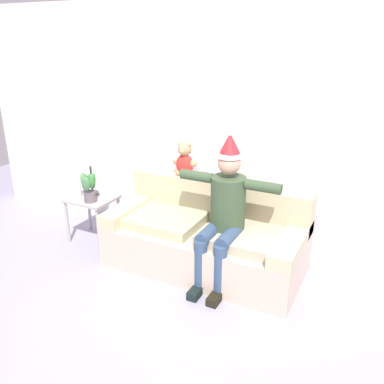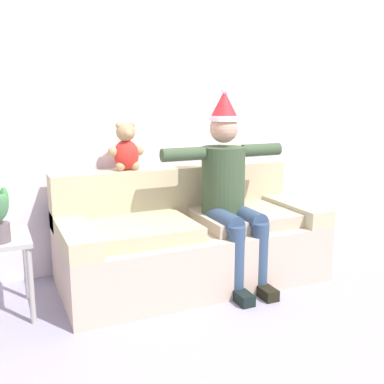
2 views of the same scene
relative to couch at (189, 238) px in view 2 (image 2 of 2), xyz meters
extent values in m
plane|color=#928FA6|center=(0.00, -1.01, -0.33)|extent=(10.00, 10.00, 0.00)
cube|color=silver|center=(0.00, 0.54, 1.02)|extent=(7.00, 0.10, 2.70)
cube|color=#C1AA96|center=(0.00, -0.06, -0.11)|extent=(2.02, 0.94, 0.44)
cube|color=#BDAE89|center=(0.00, 0.29, 0.32)|extent=(2.02, 0.24, 0.43)
cube|color=#BEB188|center=(-0.90, -0.06, 0.17)|extent=(0.22, 0.94, 0.14)
cube|color=#B4B18B|center=(0.90, -0.06, 0.17)|extent=(0.22, 0.94, 0.14)
cube|color=#A8AA83|center=(-0.46, -0.11, 0.16)|extent=(0.81, 0.66, 0.10)
cube|color=#B5A48B|center=(0.46, -0.11, 0.16)|extent=(0.81, 0.66, 0.10)
cylinder|color=#36492F|center=(0.26, -0.08, 0.47)|extent=(0.34, 0.34, 0.52)
sphere|color=tan|center=(0.26, -0.08, 0.87)|extent=(0.22, 0.22, 0.22)
cylinder|color=white|center=(0.26, -0.08, 0.94)|extent=(0.23, 0.23, 0.04)
cone|color=red|center=(0.26, -0.08, 1.05)|extent=(0.21, 0.21, 0.20)
sphere|color=white|center=(0.26, -0.08, 1.15)|extent=(0.06, 0.06, 0.06)
cylinder|color=#304663|center=(0.16, -0.28, 0.21)|extent=(0.14, 0.40, 0.14)
cylinder|color=#304663|center=(0.16, -0.48, -0.06)|extent=(0.13, 0.13, 0.54)
cube|color=black|center=(0.16, -0.56, -0.29)|extent=(0.10, 0.24, 0.08)
cylinder|color=#304663|center=(0.36, -0.28, 0.21)|extent=(0.14, 0.40, 0.14)
cylinder|color=#304663|center=(0.36, -0.48, -0.06)|extent=(0.13, 0.13, 0.54)
cube|color=black|center=(0.36, -0.56, -0.29)|extent=(0.10, 0.24, 0.08)
cylinder|color=#36492F|center=(-0.08, -0.08, 0.69)|extent=(0.34, 0.10, 0.10)
cylinder|color=#36492F|center=(0.60, -0.08, 0.69)|extent=(0.34, 0.10, 0.10)
ellipsoid|color=red|center=(-0.41, 0.29, 0.65)|extent=(0.20, 0.16, 0.24)
sphere|color=tan|center=(-0.41, 0.29, 0.83)|extent=(0.15, 0.15, 0.15)
sphere|color=tan|center=(-0.41, 0.23, 0.82)|extent=(0.07, 0.07, 0.07)
sphere|color=tan|center=(-0.46, 0.29, 0.89)|extent=(0.05, 0.05, 0.05)
sphere|color=tan|center=(-0.36, 0.29, 0.89)|extent=(0.05, 0.05, 0.05)
sphere|color=tan|center=(-0.52, 0.29, 0.68)|extent=(0.08, 0.08, 0.08)
sphere|color=tan|center=(-0.47, 0.26, 0.57)|extent=(0.08, 0.08, 0.08)
sphere|color=tan|center=(-0.31, 0.29, 0.68)|extent=(0.08, 0.08, 0.08)
sphere|color=tan|center=(-0.35, 0.26, 0.57)|extent=(0.08, 0.08, 0.08)
cylinder|color=#A19F9A|center=(-1.22, -0.27, -0.07)|extent=(0.04, 0.04, 0.51)
cylinder|color=#A19F9A|center=(-1.22, 0.12, -0.07)|extent=(0.04, 0.04, 0.51)
ellipsoid|color=#337D39|center=(-1.34, -0.17, 0.47)|extent=(0.08, 0.13, 0.20)
ellipsoid|color=#447B4A|center=(-1.36, -0.25, 0.45)|extent=(0.15, 0.12, 0.20)
camera|label=1|loc=(1.61, -3.50, 1.97)|focal=38.16mm
camera|label=2|loc=(-1.38, -3.12, 1.11)|focal=41.89mm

